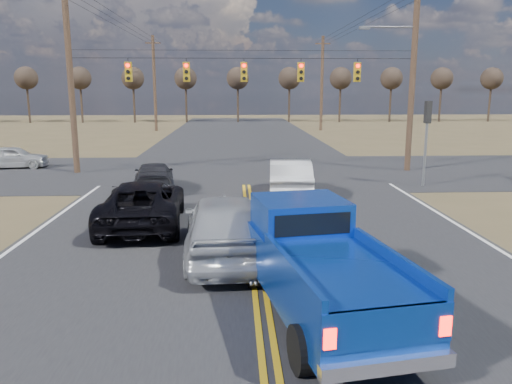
{
  "coord_description": "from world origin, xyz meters",
  "views": [
    {
      "loc": [
        -0.54,
        -8.87,
        4.4
      ],
      "look_at": [
        0.07,
        5.2,
        1.5
      ],
      "focal_mm": 35.0,
      "sensor_mm": 36.0,
      "label": 1
    }
  ],
  "objects_px": {
    "black_suv": "(143,203)",
    "dgrey_car_queue": "(154,176)",
    "pickup_truck": "(319,265)",
    "white_car_queue": "(290,178)",
    "silver_suv": "(225,225)",
    "cross_car_west": "(13,157)"
  },
  "relations": [
    {
      "from": "white_car_queue",
      "to": "dgrey_car_queue",
      "type": "distance_m",
      "value": 6.1
    },
    {
      "from": "black_suv",
      "to": "white_car_queue",
      "type": "relative_size",
      "value": 1.13
    },
    {
      "from": "pickup_truck",
      "to": "dgrey_car_queue",
      "type": "distance_m",
      "value": 13.8
    },
    {
      "from": "white_car_queue",
      "to": "silver_suv",
      "type": "bearing_deg",
      "value": 75.61
    },
    {
      "from": "silver_suv",
      "to": "black_suv",
      "type": "relative_size",
      "value": 0.96
    },
    {
      "from": "black_suv",
      "to": "dgrey_car_queue",
      "type": "bearing_deg",
      "value": -87.98
    },
    {
      "from": "pickup_truck",
      "to": "black_suv",
      "type": "relative_size",
      "value": 1.07
    },
    {
      "from": "silver_suv",
      "to": "black_suv",
      "type": "distance_m",
      "value": 4.29
    },
    {
      "from": "silver_suv",
      "to": "white_car_queue",
      "type": "bearing_deg",
      "value": -111.32
    },
    {
      "from": "pickup_truck",
      "to": "silver_suv",
      "type": "height_order",
      "value": "pickup_truck"
    },
    {
      "from": "pickup_truck",
      "to": "white_car_queue",
      "type": "distance_m",
      "value": 11.2
    },
    {
      "from": "dgrey_car_queue",
      "to": "cross_car_west",
      "type": "bearing_deg",
      "value": -44.46
    },
    {
      "from": "white_car_queue",
      "to": "pickup_truck",
      "type": "bearing_deg",
      "value": 90.58
    },
    {
      "from": "black_suv",
      "to": "dgrey_car_queue",
      "type": "height_order",
      "value": "black_suv"
    },
    {
      "from": "pickup_truck",
      "to": "dgrey_car_queue",
      "type": "height_order",
      "value": "pickup_truck"
    },
    {
      "from": "white_car_queue",
      "to": "dgrey_car_queue",
      "type": "relative_size",
      "value": 1.14
    },
    {
      "from": "dgrey_car_queue",
      "to": "cross_car_west",
      "type": "relative_size",
      "value": 1.12
    },
    {
      "from": "silver_suv",
      "to": "white_car_queue",
      "type": "distance_m",
      "value": 8.14
    },
    {
      "from": "pickup_truck",
      "to": "silver_suv",
      "type": "xyz_separation_m",
      "value": [
        -1.9,
        3.45,
        -0.12
      ]
    },
    {
      "from": "pickup_truck",
      "to": "cross_car_west",
      "type": "bearing_deg",
      "value": 116.18
    },
    {
      "from": "pickup_truck",
      "to": "dgrey_car_queue",
      "type": "bearing_deg",
      "value": 102.28
    },
    {
      "from": "silver_suv",
      "to": "black_suv",
      "type": "xyz_separation_m",
      "value": [
        -2.74,
        3.3,
        -0.14
      ]
    }
  ]
}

